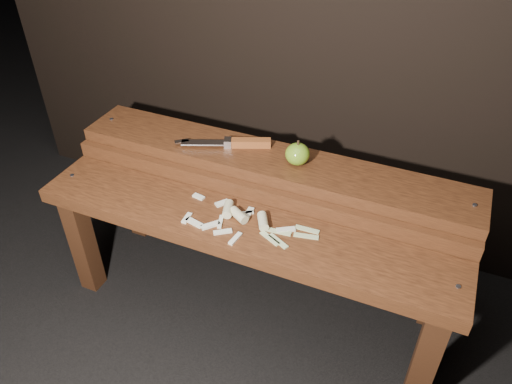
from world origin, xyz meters
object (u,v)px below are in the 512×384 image
at_px(bench_front_tier, 239,245).
at_px(apple, 298,154).
at_px(bench_rear_tier, 270,182).
at_px(knife, 239,143).

distance_m(bench_front_tier, apple, 0.30).
bearing_deg(bench_rear_tier, knife, 169.34).
distance_m(bench_rear_tier, knife, 0.15).
xyz_separation_m(bench_front_tier, knife, (-0.11, 0.25, 0.16)).
bearing_deg(knife, bench_front_tier, -65.83).
distance_m(bench_rear_tier, apple, 0.14).
relative_size(bench_front_tier, knife, 4.35).
xyz_separation_m(bench_front_tier, apple, (0.08, 0.23, 0.18)).
xyz_separation_m(bench_rear_tier, knife, (-0.11, 0.02, 0.10)).
height_order(bench_rear_tier, knife, knife).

